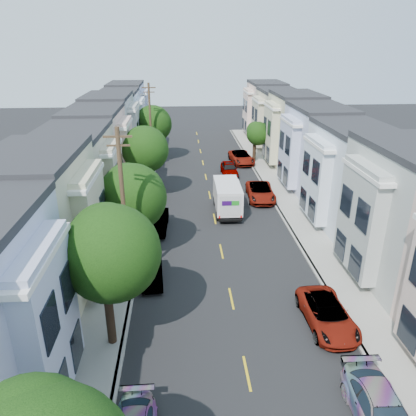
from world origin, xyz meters
The scene contains 24 objects.
ground centered at (0.00, 0.00, 0.00)m, with size 160.00×160.00×0.00m, color black.
road_slab centered at (0.00, 15.00, 0.01)m, with size 12.00×70.00×0.02m, color black.
curb_left centered at (-6.05, 15.00, 0.07)m, with size 0.30×70.00×0.15m, color gray.
curb_right centered at (6.05, 15.00, 0.07)m, with size 0.30×70.00×0.15m, color gray.
sidewalk_left centered at (-7.35, 15.00, 0.07)m, with size 2.60×70.00×0.15m, color gray.
sidewalk_right centered at (7.35, 15.00, 0.07)m, with size 2.60×70.00×0.15m, color gray.
centerline centered at (0.00, 15.00, 0.00)m, with size 0.12×70.00×0.01m, color gold.
townhouse_row_left centered at (-11.15, 15.00, 0.00)m, with size 5.00×70.00×8.50m, color silver.
townhouse_row_right centered at (11.15, 15.00, 0.00)m, with size 5.00×70.00×8.50m, color silver.
tree_b centered at (-6.30, -3.47, 5.25)m, with size 4.70×4.70×7.62m.
tree_c centered at (-6.30, 5.60, 4.61)m, with size 4.70×4.70×6.98m.
tree_d centered at (-6.30, 17.63, 4.94)m, with size 4.48×4.48×7.20m.
tree_e centered at (-6.30, 31.16, 4.83)m, with size 4.70×4.70×7.20m.
tree_far_r centered at (6.89, 29.76, 3.69)m, with size 2.96×2.96×5.21m.
utility_pole_near centered at (-6.30, 2.00, 5.15)m, with size 1.60×0.26×10.00m.
utility_pole_far centered at (-6.30, 28.00, 5.15)m, with size 1.60×0.26×10.00m.
fedex_truck centered at (1.27, 13.58, 1.55)m, with size 2.23×5.80×2.78m.
lead_sedan centered at (2.75, 24.53, 0.77)m, with size 1.81×4.72×1.53m, color black.
parked_left_c centered at (-4.90, 2.38, 0.63)m, with size 1.34×3.81×1.27m, color #A3A4A7.
parked_left_d centered at (-4.90, 10.09, 0.75)m, with size 1.59×4.49×1.50m, color #45050B.
parked_right_a centered at (4.90, -9.23, 0.74)m, with size 2.06×4.91×1.47m, color #484848.
parked_right_b centered at (4.90, -2.80, 0.69)m, with size 2.31×5.00×1.39m, color white.
parked_right_c centered at (4.90, 16.52, 0.76)m, with size 2.54×5.50×1.53m, color black.
parked_right_d centered at (4.90, 29.43, 0.77)m, with size 2.54×5.51×1.53m, color #060B34.
Camera 1 is at (-2.85, -20.50, 14.45)m, focal length 35.00 mm.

